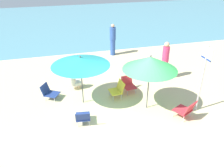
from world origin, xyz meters
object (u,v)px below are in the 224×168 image
beach_chair_b (49,92)px  beach_chair_d (83,117)px  person_a (165,61)px  warning_sign (204,70)px  beach_chair_a (186,109)px  umbrella_green (150,63)px  umbrella_teal (81,61)px  beach_chair_e (128,84)px  person_c (73,79)px  person_b (113,40)px  beach_chair_c (118,89)px

beach_chair_b → beach_chair_d: (1.00, -1.94, 0.02)m
person_a → warning_sign: size_ratio=0.72×
beach_chair_a → beach_chair_b: bearing=32.8°
beach_chair_b → umbrella_green: bearing=5.7°
umbrella_teal → warning_sign: warning_sign is taller
umbrella_green → beach_chair_b: umbrella_green is taller
beach_chair_e → person_c: size_ratio=0.69×
umbrella_teal → beach_chair_e: umbrella_teal is taller
beach_chair_a → person_a: size_ratio=0.45×
person_b → person_c: size_ratio=1.87×
umbrella_green → person_a: umbrella_green is taller
beach_chair_d → person_b: bearing=-16.4°
beach_chair_b → umbrella_teal: bearing=3.1°
beach_chair_d → warning_sign: size_ratio=0.27×
umbrella_green → beach_chair_e: (-0.26, 1.31, -1.42)m
umbrella_green → beach_chair_a: size_ratio=2.64×
umbrella_green → person_c: bearing=139.4°
beach_chair_c → umbrella_teal: bearing=-3.7°
beach_chair_c → beach_chair_d: 2.06m
person_a → person_c: (-3.98, 0.11, -0.42)m
beach_chair_c → person_c: person_c is taller
umbrella_teal → person_b: bearing=62.1°
beach_chair_c → person_a: person_a is taller
beach_chair_b → beach_chair_e: beach_chair_e is taller
beach_chair_e → person_b: (0.47, 4.09, 0.54)m
beach_chair_a → person_a: person_a is taller
umbrella_teal → person_a: bearing=14.8°
beach_chair_d → beach_chair_e: 2.69m
person_a → person_b: bearing=99.1°
beach_chair_b → person_b: size_ratio=0.44×
beach_chair_d → beach_chair_e: bearing=-43.6°
umbrella_green → beach_chair_b: size_ratio=2.68×
umbrella_teal → person_c: bearing=101.8°
beach_chair_a → beach_chair_e: beach_chair_a is taller
person_a → warning_sign: (0.03, -2.53, 0.68)m
umbrella_green → beach_chair_e: size_ratio=3.18×
beach_chair_a → warning_sign: warning_sign is taller
person_b → warning_sign: warning_sign is taller
beach_chair_c → beach_chair_d: bearing=35.9°
person_a → umbrella_teal: bearing=-177.9°
umbrella_teal → person_a: size_ratio=1.19×
person_a → umbrella_green: bearing=-142.3°
beach_chair_c → beach_chair_d: (-1.56, -1.34, -0.06)m
umbrella_green → beach_chair_c: (-0.80, 0.97, -1.38)m
beach_chair_b → person_c: bearing=56.9°
umbrella_teal → beach_chair_e: (1.90, 0.37, -1.34)m
person_c → beach_chair_a: bearing=-61.6°
beach_chair_a → umbrella_teal: bearing=32.0°
person_a → person_b: person_b is taller
umbrella_teal → warning_sign: bearing=-22.2°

